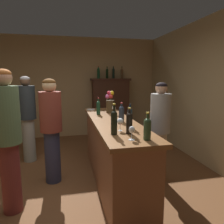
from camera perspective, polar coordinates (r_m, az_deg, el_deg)
name	(u,v)px	position (r m, az deg, el deg)	size (l,w,h in m)	color
floor	(68,197)	(3.14, -11.90, -21.78)	(8.10, 8.10, 0.00)	brown
wall_back	(66,88)	(5.88, -12.57, 6.52)	(5.12, 0.12, 2.70)	tan
bar_counter	(112,150)	(3.30, 0.12, -10.47)	(0.61, 2.59, 0.99)	brown
display_cabinet	(110,107)	(5.73, -0.45, 1.51)	(1.05, 0.44, 1.60)	#381D12
wine_bottle_pinot	(147,128)	(2.15, 9.66, -4.29)	(0.08, 0.08, 0.29)	#30492B
wine_bottle_chardonnay	(129,122)	(2.35, 4.76, -2.72)	(0.07, 0.07, 0.30)	black
wine_bottle_riesling	(121,113)	(2.98, 2.61, -0.31)	(0.08, 0.08, 0.28)	#252D3B
wine_bottle_rose	(98,107)	(3.59, -3.77, 1.36)	(0.07, 0.07, 0.29)	#153722
wine_bottle_malbec	(114,121)	(2.30, 0.56, -2.53)	(0.07, 0.07, 0.35)	black
wine_bottle_merlot	(130,117)	(2.64, 4.95, -1.38)	(0.06, 0.06, 0.30)	#1C2E3A
wine_glass_front	(114,109)	(3.56, 0.50, 0.96)	(0.07, 0.07, 0.16)	white
wine_glass_mid	(132,130)	(2.13, 5.46, -5.05)	(0.07, 0.07, 0.14)	white
wine_glass_rear	(120,122)	(2.48, 2.26, -2.76)	(0.08, 0.08, 0.16)	white
flower_arrangement	(110,102)	(3.80, -0.54, 2.63)	(0.17, 0.15, 0.40)	#42321D
cheese_plate	(91,109)	(4.18, -5.84, 0.71)	(0.17, 0.17, 0.01)	white
display_bottle_left	(98,73)	(5.63, -3.74, 10.72)	(0.07, 0.07, 0.33)	#14381D
display_bottle_midleft	(107,73)	(5.67, -1.36, 10.63)	(0.07, 0.07, 0.33)	black
display_bottle_center	(113,73)	(5.70, 0.38, 10.70)	(0.07, 0.07, 0.32)	black
display_bottle_midright	(122,73)	(5.76, 2.73, 10.58)	(0.07, 0.07, 0.32)	#4E311A
patron_tall	(7,135)	(2.70, -26.77, -5.64)	(0.31, 0.31, 1.71)	maroon
patron_in_navy	(27,115)	(4.28, -22.20, -0.82)	(0.32, 0.32, 1.65)	gray
patron_in_grey	(51,126)	(3.29, -16.35, -3.71)	(0.33, 0.33, 1.61)	#2D324D
bartender	(160,128)	(3.26, 13.01, -4.31)	(0.30, 0.30, 1.55)	#B0A694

